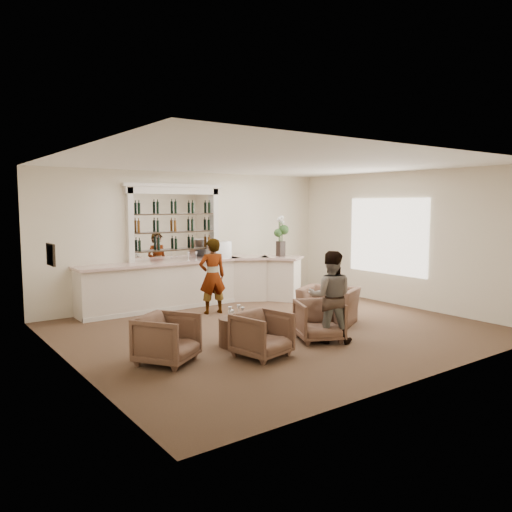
{
  "coord_description": "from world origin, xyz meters",
  "views": [
    {
      "loc": [
        -6.11,
        -7.72,
        2.52
      ],
      "look_at": [
        0.15,
        0.9,
        1.4
      ],
      "focal_mm": 35.0,
      "sensor_mm": 36.0,
      "label": 1
    }
  ],
  "objects_px": {
    "cocktail_table": "(237,332)",
    "armchair_far": "(329,305)",
    "armchair_center": "(262,335)",
    "espresso_machine": "(219,250)",
    "sommelier": "(212,276)",
    "bar_counter": "(196,283)",
    "flower_vase": "(281,234)",
    "armchair_left": "(167,339)",
    "guest": "(331,297)",
    "armchair_right": "(319,321)"
  },
  "relations": [
    {
      "from": "cocktail_table",
      "to": "armchair_far",
      "type": "distance_m",
      "value": 2.56
    },
    {
      "from": "armchair_center",
      "to": "espresso_machine",
      "type": "height_order",
      "value": "espresso_machine"
    },
    {
      "from": "sommelier",
      "to": "armchair_center",
      "type": "bearing_deg",
      "value": 84.05
    },
    {
      "from": "bar_counter",
      "to": "flower_vase",
      "type": "relative_size",
      "value": 5.43
    },
    {
      "from": "sommelier",
      "to": "bar_counter",
      "type": "bearing_deg",
      "value": -85.3
    },
    {
      "from": "sommelier",
      "to": "armchair_center",
      "type": "height_order",
      "value": "sommelier"
    },
    {
      "from": "sommelier",
      "to": "espresso_machine",
      "type": "height_order",
      "value": "sommelier"
    },
    {
      "from": "armchair_left",
      "to": "armchair_far",
      "type": "relative_size",
      "value": 0.75
    },
    {
      "from": "armchair_left",
      "to": "espresso_machine",
      "type": "relative_size",
      "value": 1.75
    },
    {
      "from": "bar_counter",
      "to": "armchair_far",
      "type": "height_order",
      "value": "bar_counter"
    },
    {
      "from": "armchair_center",
      "to": "espresso_machine",
      "type": "distance_m",
      "value": 4.77
    },
    {
      "from": "bar_counter",
      "to": "cocktail_table",
      "type": "xyz_separation_m",
      "value": [
        -1.12,
        -3.49,
        -0.32
      ]
    },
    {
      "from": "guest",
      "to": "espresso_machine",
      "type": "xyz_separation_m",
      "value": [
        0.3,
        4.3,
        0.52
      ]
    },
    {
      "from": "cocktail_table",
      "to": "armchair_far",
      "type": "bearing_deg",
      "value": 6.37
    },
    {
      "from": "guest",
      "to": "armchair_right",
      "type": "distance_m",
      "value": 0.51
    },
    {
      "from": "sommelier",
      "to": "armchair_left",
      "type": "height_order",
      "value": "sommelier"
    },
    {
      "from": "guest",
      "to": "armchair_left",
      "type": "relative_size",
      "value": 1.96
    },
    {
      "from": "guest",
      "to": "bar_counter",
      "type": "bearing_deg",
      "value": -43.17
    },
    {
      "from": "sommelier",
      "to": "flower_vase",
      "type": "distance_m",
      "value": 2.55
    },
    {
      "from": "sommelier",
      "to": "flower_vase",
      "type": "bearing_deg",
      "value": -158.03
    },
    {
      "from": "armchair_right",
      "to": "flower_vase",
      "type": "xyz_separation_m",
      "value": [
        1.95,
        3.57,
        1.36
      ]
    },
    {
      "from": "sommelier",
      "to": "flower_vase",
      "type": "relative_size",
      "value": 1.65
    },
    {
      "from": "cocktail_table",
      "to": "flower_vase",
      "type": "bearing_deg",
      "value": 41.11
    },
    {
      "from": "cocktail_table",
      "to": "espresso_machine",
      "type": "xyz_separation_m",
      "value": [
        1.81,
        3.49,
        1.1
      ]
    },
    {
      "from": "flower_vase",
      "to": "armchair_far",
      "type": "bearing_deg",
      "value": -107.21
    },
    {
      "from": "cocktail_table",
      "to": "flower_vase",
      "type": "relative_size",
      "value": 0.61
    },
    {
      "from": "bar_counter",
      "to": "guest",
      "type": "height_order",
      "value": "guest"
    },
    {
      "from": "sommelier",
      "to": "cocktail_table",
      "type": "bearing_deg",
      "value": 79.51
    },
    {
      "from": "armchair_left",
      "to": "flower_vase",
      "type": "height_order",
      "value": "flower_vase"
    },
    {
      "from": "armchair_right",
      "to": "flower_vase",
      "type": "bearing_deg",
      "value": 86.41
    },
    {
      "from": "cocktail_table",
      "to": "armchair_center",
      "type": "xyz_separation_m",
      "value": [
        -0.03,
        -0.8,
        0.12
      ]
    },
    {
      "from": "sommelier",
      "to": "armchair_center",
      "type": "distance_m",
      "value": 3.49
    },
    {
      "from": "armchair_left",
      "to": "guest",
      "type": "bearing_deg",
      "value": -46.61
    },
    {
      "from": "bar_counter",
      "to": "armchair_far",
      "type": "bearing_deg",
      "value": -66.1
    },
    {
      "from": "guest",
      "to": "armchair_center",
      "type": "distance_m",
      "value": 1.6
    },
    {
      "from": "armchair_right",
      "to": "armchair_far",
      "type": "relative_size",
      "value": 0.72
    },
    {
      "from": "armchair_right",
      "to": "sommelier",
      "type": "bearing_deg",
      "value": 122.47
    },
    {
      "from": "espresso_machine",
      "to": "flower_vase",
      "type": "distance_m",
      "value": 1.7
    },
    {
      "from": "bar_counter",
      "to": "cocktail_table",
      "type": "distance_m",
      "value": 3.68
    },
    {
      "from": "armchair_far",
      "to": "armchair_right",
      "type": "bearing_deg",
      "value": -79.2
    },
    {
      "from": "armchair_right",
      "to": "guest",
      "type": "bearing_deg",
      "value": -36.23
    },
    {
      "from": "armchair_left",
      "to": "espresso_machine",
      "type": "xyz_separation_m",
      "value": [
        3.24,
        3.67,
        0.97
      ]
    },
    {
      "from": "armchair_left",
      "to": "armchair_right",
      "type": "relative_size",
      "value": 1.04
    },
    {
      "from": "bar_counter",
      "to": "espresso_machine",
      "type": "xyz_separation_m",
      "value": [
        0.68,
        0.01,
        0.78
      ]
    },
    {
      "from": "sommelier",
      "to": "armchair_center",
      "type": "relative_size",
      "value": 2.12
    },
    {
      "from": "armchair_right",
      "to": "bar_counter",
      "type": "bearing_deg",
      "value": 119.1
    },
    {
      "from": "sommelier",
      "to": "armchair_center",
      "type": "xyz_separation_m",
      "value": [
        -1.03,
        -3.29,
        -0.49
      ]
    },
    {
      "from": "guest",
      "to": "armchair_far",
      "type": "height_order",
      "value": "guest"
    },
    {
      "from": "bar_counter",
      "to": "flower_vase",
      "type": "distance_m",
      "value": 2.58
    },
    {
      "from": "cocktail_table",
      "to": "sommelier",
      "type": "bearing_deg",
      "value": 68.07
    }
  ]
}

